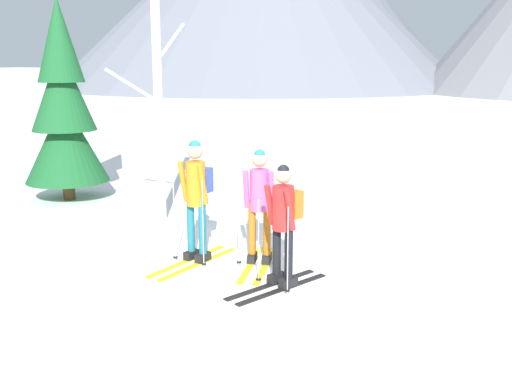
# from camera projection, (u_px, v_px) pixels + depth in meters

# --- Properties ---
(ground_plane) EXTENTS (400.00, 400.00, 0.00)m
(ground_plane) POSITION_uv_depth(u_px,v_px,m) (241.00, 268.00, 8.65)
(ground_plane) COLOR white
(skier_in_orange) EXTENTS (0.63, 1.73, 1.80)m
(skier_in_orange) POSITION_uv_depth(u_px,v_px,m) (196.00, 194.00, 8.74)
(skier_in_orange) COLOR yellow
(skier_in_orange) RESTS_ON ground
(skier_in_pink) EXTENTS (0.66, 1.66, 1.69)m
(skier_in_pink) POSITION_uv_depth(u_px,v_px,m) (260.00, 200.00, 8.68)
(skier_in_pink) COLOR yellow
(skier_in_pink) RESTS_ON ground
(skier_in_red) EXTENTS (0.93, 1.56, 1.62)m
(skier_in_red) POSITION_uv_depth(u_px,v_px,m) (284.00, 219.00, 7.79)
(skier_in_red) COLOR black
(skier_in_red) RESTS_ON ground
(pine_tree_near) EXTENTS (1.74, 1.74, 4.19)m
(pine_tree_near) POSITION_uv_depth(u_px,v_px,m) (64.00, 110.00, 12.53)
(pine_tree_near) COLOR #51381E
(pine_tree_near) RESTS_ON ground
(birch_tree_tall) EXTENTS (0.88, 1.35, 4.79)m
(birch_tree_tall) POSITION_uv_depth(u_px,v_px,m) (157.00, 89.00, 10.79)
(birch_tree_tall) COLOR silver
(birch_tree_tall) RESTS_ON ground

